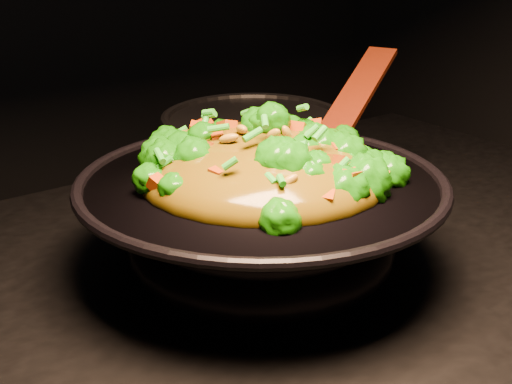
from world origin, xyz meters
TOP-DOWN VIEW (x-y plane):
  - wok at (-0.03, 0.06)m, footprint 0.40×0.40m
  - stir_fry at (-0.02, 0.07)m, footprint 0.36×0.36m
  - spatula at (0.16, 0.12)m, footprint 0.24×0.14m
  - back_pot at (0.08, 0.22)m, footprint 0.24×0.24m

SIDE VIEW (x-z plane):
  - wok at x=-0.03m, z-range 0.90..1.01m
  - back_pot at x=0.08m, z-range 0.90..1.03m
  - spatula at x=0.16m, z-range 1.00..1.11m
  - stir_fry at x=-0.02m, z-range 1.01..1.10m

